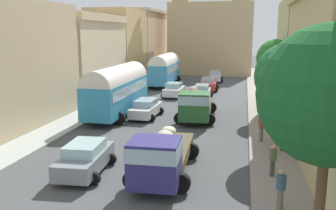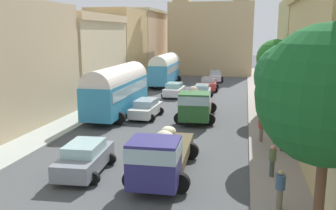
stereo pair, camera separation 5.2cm
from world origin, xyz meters
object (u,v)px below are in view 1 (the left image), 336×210
object	(u,v)px
cargo_truck_1	(196,104)
car_5	(174,90)
car_3	(85,158)
pedestrian_1	(260,113)
pedestrian_2	(273,160)
cargo_truck_0	(162,154)
pedestrian_3	(261,127)
pedestrian_0	(281,188)
car_0	(202,92)
car_4	(146,108)
parked_bus_1	(165,68)
car_1	(208,84)
parked_bus_0	(117,88)
car_2	(215,76)

from	to	relation	value
cargo_truck_1	car_5	distance (m)	10.52
car_3	pedestrian_1	bearing A→B (deg)	51.98
pedestrian_2	cargo_truck_0	bearing A→B (deg)	-167.52
cargo_truck_0	pedestrian_1	world-z (taller)	cargo_truck_0
pedestrian_3	pedestrian_2	bearing A→B (deg)	-87.06
pedestrian_0	pedestrian_1	bearing A→B (deg)	91.12
car_0	car_3	world-z (taller)	car_0
cargo_truck_0	car_4	bearing A→B (deg)	108.64
car_3	pedestrian_0	distance (m)	9.18
cargo_truck_0	pedestrian_0	xyz separation A→B (m)	(5.13, -2.10, -0.26)
car_4	cargo_truck_1	bearing A→B (deg)	-2.94
car_4	pedestrian_3	size ratio (longest dim) A/B	2.36
pedestrian_3	pedestrian_1	bearing A→B (deg)	88.72
cargo_truck_1	parked_bus_1	bearing A→B (deg)	109.68
parked_bus_1	pedestrian_3	size ratio (longest dim) A/B	5.00
cargo_truck_0	car_4	size ratio (longest dim) A/B	1.69
pedestrian_2	car_1	bearing A→B (deg)	102.22
parked_bus_0	pedestrian_3	bearing A→B (deg)	-25.91
pedestrian_1	cargo_truck_0	bearing A→B (deg)	-113.74
car_5	pedestrian_1	bearing A→B (deg)	-51.13
car_3	car_2	bearing A→B (deg)	84.26
cargo_truck_1	car_5	size ratio (longest dim) A/B	1.96
cargo_truck_1	car_2	xyz separation A→B (m)	(-0.35, 23.09, -0.52)
car_0	car_1	size ratio (longest dim) A/B	0.98
cargo_truck_0	pedestrian_0	distance (m)	5.55
pedestrian_1	pedestrian_2	bearing A→B (deg)	-88.90
pedestrian_1	pedestrian_2	world-z (taller)	pedestrian_1
cargo_truck_0	cargo_truck_1	xyz separation A→B (m)	(0.04, 11.73, 0.06)
cargo_truck_1	car_0	world-z (taller)	cargo_truck_1
parked_bus_1	car_1	size ratio (longest dim) A/B	2.07
car_2	car_5	world-z (taller)	car_5
car_2	pedestrian_2	world-z (taller)	pedestrian_2
pedestrian_1	car_4	bearing A→B (deg)	174.52
car_0	pedestrian_3	distance (m)	14.83
car_3	pedestrian_2	distance (m)	8.95
cargo_truck_1	car_4	distance (m)	4.11
parked_bus_0	car_1	world-z (taller)	parked_bus_0
cargo_truck_1	car_4	xyz separation A→B (m)	(-4.07, 0.21, -0.54)
car_3	car_5	xyz separation A→B (m)	(0.21, 21.61, -0.01)
pedestrian_1	pedestrian_2	size ratio (longest dim) A/B	1.03
car_2	car_1	bearing A→B (deg)	-91.15
parked_bus_0	car_5	world-z (taller)	parked_bus_0
pedestrian_2	cargo_truck_1	bearing A→B (deg)	115.35
pedestrian_3	cargo_truck_1	bearing A→B (deg)	133.45
car_4	car_5	xyz separation A→B (m)	(0.43, 9.65, 0.02)
parked_bus_0	pedestrian_1	xyz separation A→B (m)	(11.40, -1.14, -1.30)
parked_bus_0	pedestrian_3	size ratio (longest dim) A/B	5.29
parked_bus_1	cargo_truck_1	bearing A→B (deg)	-70.32
car_0	pedestrian_0	bearing A→B (deg)	-76.01
pedestrian_0	car_3	bearing A→B (deg)	166.88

